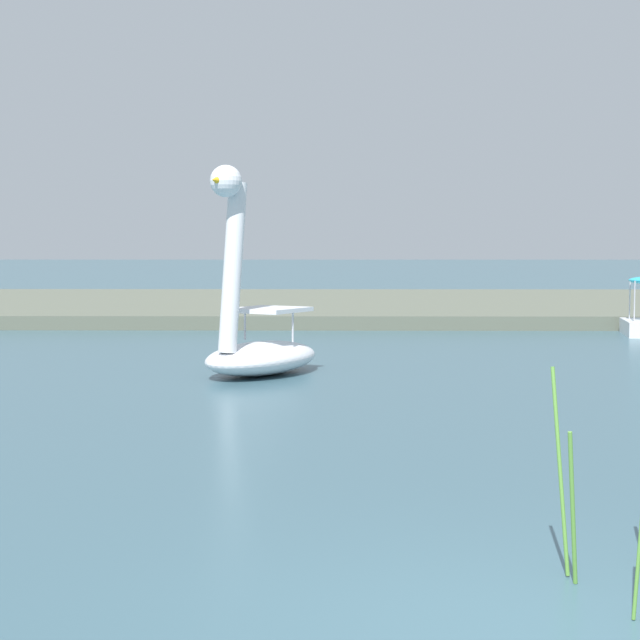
# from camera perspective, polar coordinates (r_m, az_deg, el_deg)

# --- Properties ---
(shore_bank_far) EXTENTS (154.70, 19.46, 0.41)m
(shore_bank_far) POSITION_cam_1_polar(r_m,az_deg,el_deg) (38.13, 2.48, 0.89)
(shore_bank_far) COLOR #5B6051
(shore_bank_far) RESTS_ON ground_plane
(swan_boat) EXTENTS (2.76, 3.27, 3.79)m
(swan_boat) POSITION_cam_1_polar(r_m,az_deg,el_deg) (18.33, -3.63, -1.00)
(swan_boat) COLOR white
(swan_boat) RESTS_ON ground_plane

